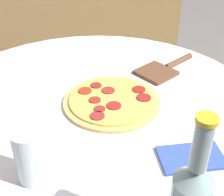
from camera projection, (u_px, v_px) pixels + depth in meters
table at (95, 152)px, 1.01m from camera, size 1.05×1.05×0.73m
pizza at (112, 101)px, 0.91m from camera, size 0.28×0.28×0.02m
pizza_paddle at (163, 69)px, 1.08m from camera, size 0.25×0.18×0.02m
drinking_glass at (30, 156)px, 0.64m from camera, size 0.07×0.07×0.13m
napkin at (191, 157)px, 0.72m from camera, size 0.16×0.10×0.01m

